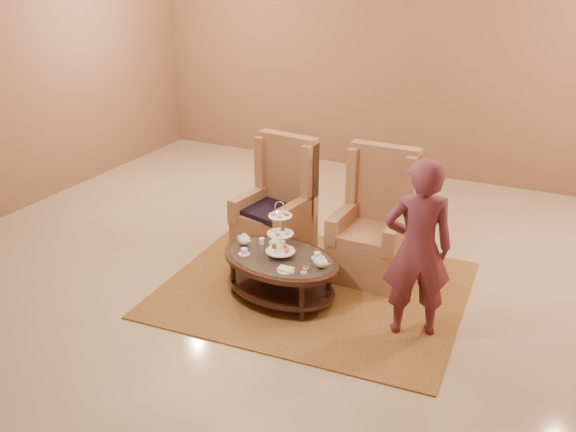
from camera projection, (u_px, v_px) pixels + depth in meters
The scene contains 8 objects.
ground at pixel (291, 298), 6.00m from camera, with size 8.00×8.00×0.00m, color tan.
ceiling at pixel (291, 298), 6.00m from camera, with size 8.00×8.00×0.02m, color beige.
wall_back at pixel (419, 50), 8.64m from camera, with size 8.00×0.04×3.50m, color #855E48.
rug at pixel (314, 289), 6.14m from camera, with size 2.88×2.45×0.01m.
tea_table at pixel (280, 264), 5.86m from camera, with size 1.31×1.03×0.98m.
armchair_left at pixel (278, 215), 6.76m from camera, with size 0.76×0.78×1.25m.
armchair_right at pixel (374, 233), 6.31m from camera, with size 0.71×0.73×1.28m.
person at pixel (418, 249), 5.18m from camera, with size 0.67×0.57×1.56m.
Camera 1 is at (2.25, -4.72, 3.04)m, focal length 40.00 mm.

